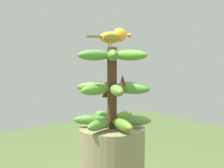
# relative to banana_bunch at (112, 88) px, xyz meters

# --- Properties ---
(banana_bunch) EXTENTS (0.31, 0.30, 0.32)m
(banana_bunch) POSITION_rel_banana_bunch_xyz_m (0.00, 0.00, 0.00)
(banana_bunch) COLOR #4C2D1E
(banana_bunch) RESTS_ON banana_tree
(perched_bird) EXTENTS (0.07, 0.19, 0.08)m
(perched_bird) POSITION_rel_banana_bunch_xyz_m (-0.03, 0.04, 0.20)
(perched_bird) COLOR #C68933
(perched_bird) RESTS_ON banana_bunch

